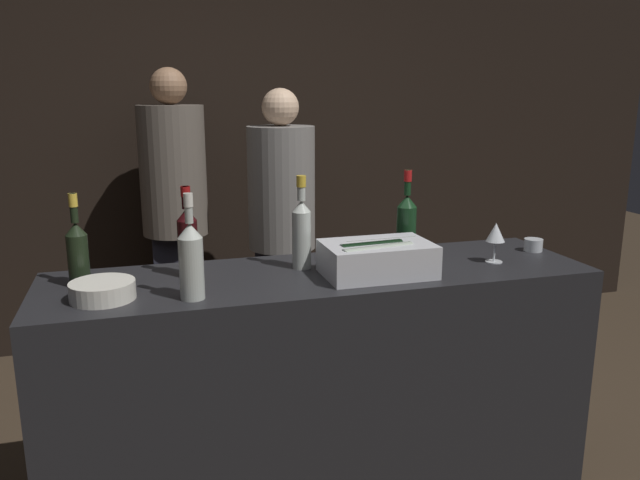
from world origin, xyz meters
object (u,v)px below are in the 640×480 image
object	(u,v)px
ice_bin_with_bottles	(377,257)
white_wine_bottle	(191,258)
candle_votive	(533,245)
rose_wine_bottle	(302,230)
red_wine_bottle_burgundy	(406,222)
red_wine_bottle_tall	(188,239)
champagne_bottle	(78,250)
bowl_white	(103,290)
person_in_hoodie	(175,206)
person_blond_tee	(282,220)
wine_glass	(496,234)

from	to	relation	value
ice_bin_with_bottles	white_wine_bottle	world-z (taller)	white_wine_bottle
ice_bin_with_bottles	candle_votive	xyz separation A→B (m)	(0.79, 0.15, -0.04)
candle_votive	rose_wine_bottle	xyz separation A→B (m)	(-1.03, 0.02, 0.13)
red_wine_bottle_burgundy	red_wine_bottle_tall	world-z (taller)	red_wine_bottle_burgundy
rose_wine_bottle	champagne_bottle	bearing A→B (deg)	179.96
bowl_white	candle_votive	bearing A→B (deg)	5.14
red_wine_bottle_burgundy	bowl_white	bearing A→B (deg)	-168.35
red_wine_bottle_tall	person_in_hoodie	xyz separation A→B (m)	(0.04, 1.44, -0.13)
candle_votive	person_in_hoodie	bearing A→B (deg)	134.03
rose_wine_bottle	red_wine_bottle_tall	size ratio (longest dim) A/B	1.07
bowl_white	red_wine_bottle_burgundy	xyz separation A→B (m)	(1.20, 0.25, 0.11)
rose_wine_bottle	person_blond_tee	xyz separation A→B (m)	(0.20, 1.20, -0.21)
bowl_white	white_wine_bottle	xyz separation A→B (m)	(0.29, -0.08, 0.11)
wine_glass	red_wine_bottle_burgundy	size ratio (longest dim) A/B	0.45
candle_votive	red_wine_bottle_tall	bearing A→B (deg)	178.54
red_wine_bottle_tall	person_in_hoodie	bearing A→B (deg)	88.52
person_in_hoodie	person_blond_tee	world-z (taller)	person_in_hoodie
champagne_bottle	red_wine_bottle_burgundy	distance (m)	1.29
champagne_bottle	red_wine_bottle_burgundy	world-z (taller)	red_wine_bottle_burgundy
candle_votive	person_in_hoodie	distance (m)	2.06
wine_glass	red_wine_bottle_burgundy	world-z (taller)	red_wine_bottle_burgundy
person_blond_tee	white_wine_bottle	bearing A→B (deg)	106.02
wine_glass	person_in_hoodie	xyz separation A→B (m)	(-1.17, 1.59, -0.10)
rose_wine_bottle	white_wine_bottle	xyz separation A→B (m)	(-0.45, -0.26, -0.01)
wine_glass	ice_bin_with_bottles	bearing A→B (deg)	-176.08
ice_bin_with_bottles	champagne_bottle	bearing A→B (deg)	170.72
ice_bin_with_bottles	white_wine_bottle	xyz separation A→B (m)	(-0.69, -0.08, 0.07)
bowl_white	person_blond_tee	distance (m)	1.67
red_wine_bottle_tall	white_wine_bottle	bearing A→B (deg)	-92.49
candle_votive	white_wine_bottle	bearing A→B (deg)	-171.00
person_blond_tee	rose_wine_bottle	bearing A→B (deg)	120.46
bowl_white	person_in_hoodie	bearing A→B (deg)	78.36
ice_bin_with_bottles	champagne_bottle	size ratio (longest dim) A/B	1.21
wine_glass	bowl_white	bearing A→B (deg)	-178.28
white_wine_bottle	red_wine_bottle_tall	bearing A→B (deg)	87.51
candle_votive	rose_wine_bottle	distance (m)	1.04
ice_bin_with_bottles	red_wine_bottle_tall	bearing A→B (deg)	164.64
champagne_bottle	rose_wine_bottle	distance (m)	0.82
rose_wine_bottle	person_blond_tee	distance (m)	1.24
rose_wine_bottle	person_blond_tee	bearing A→B (deg)	80.76
champagne_bottle	rose_wine_bottle	xyz separation A→B (m)	(0.82, -0.00, 0.02)
bowl_white	red_wine_bottle_burgundy	size ratio (longest dim) A/B	0.59
wine_glass	champagne_bottle	distance (m)	1.59
bowl_white	person_in_hoodie	distance (m)	1.67
champagne_bottle	white_wine_bottle	xyz separation A→B (m)	(0.37, -0.26, 0.01)
ice_bin_with_bottles	bowl_white	bearing A→B (deg)	-179.45
red_wine_bottle_burgundy	person_blond_tee	bearing A→B (deg)	103.61
ice_bin_with_bottles	rose_wine_bottle	xyz separation A→B (m)	(-0.25, 0.17, 0.08)
person_in_hoodie	wine_glass	bearing A→B (deg)	3.49
candle_votive	bowl_white	bearing A→B (deg)	-174.86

